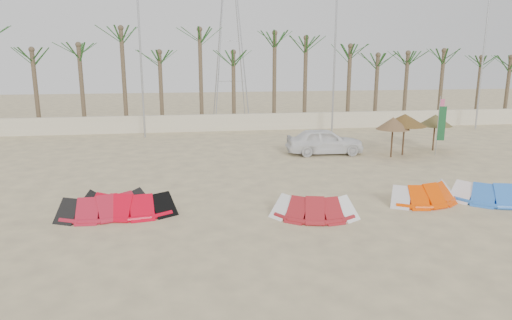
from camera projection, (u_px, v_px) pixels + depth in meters
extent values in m
plane|color=beige|center=(284.00, 241.00, 14.54)|extent=(120.00, 120.00, 0.00)
cube|color=beige|center=(225.00, 123.00, 35.59)|extent=(60.00, 0.30, 1.30)
cylinder|color=brown|center=(38.00, 90.00, 34.41)|extent=(0.32, 0.32, 6.50)
ellipsoid|color=#194719|center=(34.00, 45.00, 33.68)|extent=(4.00, 4.00, 2.40)
cylinder|color=brown|center=(173.00, 88.00, 35.87)|extent=(0.32, 0.32, 6.50)
ellipsoid|color=#194719|center=(171.00, 46.00, 35.13)|extent=(4.00, 4.00, 2.40)
cylinder|color=brown|center=(297.00, 87.00, 37.32)|extent=(0.32, 0.32, 6.50)
ellipsoid|color=#194719|center=(297.00, 46.00, 36.59)|extent=(4.00, 4.00, 2.40)
cylinder|color=brown|center=(411.00, 86.00, 38.77)|extent=(0.32, 0.32, 6.50)
ellipsoid|color=#194719|center=(414.00, 46.00, 38.04)|extent=(4.00, 4.00, 2.40)
cylinder|color=brown|center=(497.00, 85.00, 39.94)|extent=(0.32, 0.32, 6.50)
ellipsoid|color=#194719|center=(501.00, 47.00, 39.20)|extent=(4.00, 4.00, 2.40)
cylinder|color=#A5A8AD|center=(141.00, 59.00, 31.70)|extent=(0.14, 0.14, 11.00)
cylinder|color=#A5A8AD|center=(335.00, 59.00, 33.73)|extent=(0.14, 0.14, 11.00)
cylinder|color=#A5A8AD|center=(483.00, 59.00, 35.48)|extent=(0.14, 0.14, 11.00)
cylinder|color=#B6182D|center=(107.00, 213.00, 16.88)|extent=(3.02, 1.25, 0.20)
cube|color=black|center=(67.00, 210.00, 16.74)|extent=(0.94, 1.24, 0.40)
cube|color=black|center=(146.00, 206.00, 17.14)|extent=(0.94, 1.24, 0.40)
cylinder|color=red|center=(126.00, 211.00, 17.07)|extent=(3.38, 0.95, 0.20)
cube|color=black|center=(83.00, 208.00, 16.91)|extent=(0.83, 1.21, 0.40)
cube|color=black|center=(167.00, 204.00, 17.35)|extent=(0.83, 1.21, 0.40)
cylinder|color=maroon|center=(314.00, 216.00, 16.60)|extent=(2.72, 0.83, 0.20)
cube|color=white|center=(280.00, 212.00, 16.48)|extent=(0.84, 1.21, 0.40)
cube|color=white|center=(346.00, 209.00, 16.84)|extent=(0.84, 1.21, 0.40)
cylinder|color=#FF4800|center=(425.00, 201.00, 18.28)|extent=(2.81, 0.88, 0.20)
cube|color=silver|center=(395.00, 198.00, 18.16)|extent=(0.85, 1.21, 0.40)
cube|color=silver|center=(454.00, 195.00, 18.53)|extent=(0.85, 1.21, 0.40)
cylinder|color=blue|center=(499.00, 200.00, 18.39)|extent=(3.36, 1.14, 0.20)
cube|color=white|center=(463.00, 197.00, 18.23)|extent=(0.88, 1.22, 0.40)
cylinder|color=#4C331E|center=(392.00, 138.00, 26.27)|extent=(0.10, 0.10, 2.24)
cone|color=brown|center=(393.00, 123.00, 26.07)|extent=(1.92, 1.92, 0.70)
cylinder|color=#4C331E|center=(404.00, 135.00, 26.83)|extent=(0.10, 0.10, 2.35)
cone|color=brown|center=(405.00, 120.00, 26.62)|extent=(2.52, 2.52, 0.70)
cylinder|color=#4C331E|center=(434.00, 133.00, 28.16)|extent=(0.10, 0.10, 2.15)
cone|color=brown|center=(435.00, 120.00, 27.97)|extent=(2.05, 2.05, 0.70)
cylinder|color=#A5A8AD|center=(438.00, 123.00, 28.27)|extent=(0.04, 0.04, 3.34)
cube|color=#D55280|center=(442.00, 117.00, 28.21)|extent=(0.40, 0.18, 2.17)
cylinder|color=#A5A8AD|center=(437.00, 130.00, 26.67)|extent=(0.04, 0.04, 3.07)
cube|color=#175229|center=(441.00, 123.00, 26.61)|extent=(0.41, 0.14, 1.99)
imported|color=white|center=(325.00, 141.00, 27.23)|extent=(4.64, 2.04, 1.56)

